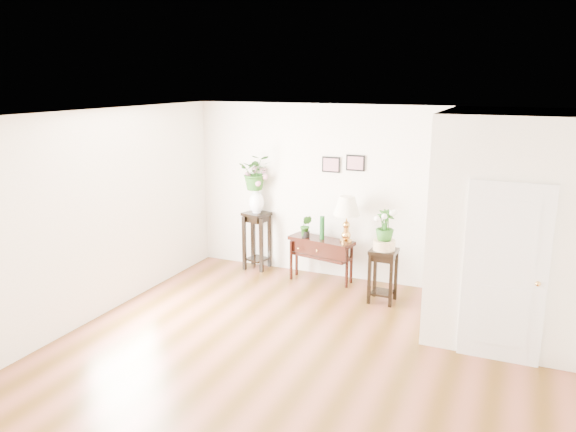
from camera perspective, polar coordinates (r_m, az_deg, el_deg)
The scene contains 20 objects.
floor at distance 6.86m, azimuth 1.67°, elevation -13.85°, with size 6.00×5.50×0.02m, color brown.
ceiling at distance 6.08m, azimuth 1.86°, elevation 10.19°, with size 6.00×5.50×0.02m, color white.
wall_back at distance 8.87m, azimuth 8.36°, elevation 2.08°, with size 6.00×0.02×2.80m, color white.
wall_front at distance 4.07m, azimuth -13.10°, elevation -12.59°, with size 6.00×0.02×2.80m, color white.
wall_left at distance 7.91m, azimuth -18.88°, elevation 0.02°, with size 0.02×5.50×2.80m, color white.
partition at distance 7.63m, azimuth 21.74°, elevation -0.70°, with size 1.80×1.95×2.80m, color white.
door at distance 6.77m, azimuth 21.13°, elevation -5.54°, with size 0.90×0.05×2.10m, color silver.
art_print_left at distance 8.96m, azimuth 4.40°, elevation 5.23°, with size 0.30×0.02×0.25m, color black.
art_print_right at distance 8.83m, azimuth 6.87°, elevation 5.37°, with size 0.30×0.02×0.25m, color black.
wall_ornament at distance 7.71m, azimuth 15.21°, elevation 4.88°, with size 0.51×0.51×0.07m, color tan.
console_table at distance 9.02m, azimuth 3.36°, elevation -4.48°, with size 1.06×0.35×0.71m, color black.
table_lamp at distance 8.70m, azimuth 5.96°, elevation -0.40°, with size 0.42×0.42×0.73m, color gold.
green_vase at distance 8.86m, azimuth 3.49°, elevation -1.28°, with size 0.08×0.08×0.37m, color #103D17.
potted_plant at distance 8.96m, azimuth 1.84°, elevation -1.09°, with size 0.19×0.15×0.34m, color #1D4D14.
plant_stand_a at distance 9.59m, azimuth -3.17°, elevation -2.50°, with size 0.38×0.38×0.98m, color black.
porcelain_vase at distance 9.41m, azimuth -3.23°, elevation 1.69°, with size 0.25×0.25×0.44m, color white, non-canonical shape.
lily_arrangement at distance 9.32m, azimuth -3.27°, elevation 4.55°, with size 0.54×0.47×0.60m, color #1D4D14.
plant_stand_b at distance 8.30m, azimuth 9.61°, elevation -6.01°, with size 0.37×0.37×0.79m, color black.
ceramic_bowl at distance 8.15m, azimuth 9.75°, elevation -2.85°, with size 0.32×0.32×0.14m, color beige.
narcissus at distance 8.07m, azimuth 9.82°, elevation -1.01°, with size 0.26×0.26×0.46m, color #1D4D14.
Camera 1 is at (2.24, -5.64, 3.19)m, focal length 35.00 mm.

